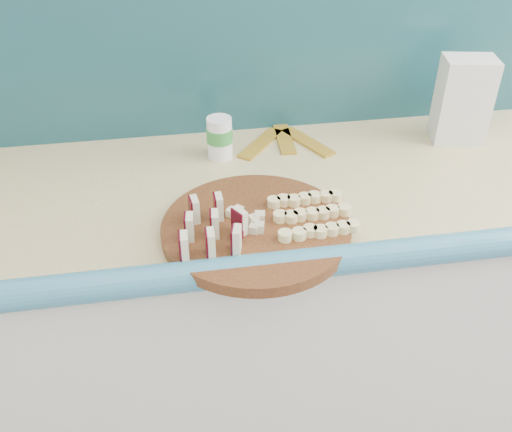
{
  "coord_description": "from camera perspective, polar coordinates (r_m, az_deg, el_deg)",
  "views": [
    {
      "loc": [
        -0.42,
        0.4,
        1.61
      ],
      "look_at": [
        -0.26,
        1.31,
        0.95
      ],
      "focal_mm": 40.0,
      "sensor_mm": 36.0,
      "label": 1
    }
  ],
  "objects": [
    {
      "name": "backsplash",
      "position": [
        1.55,
        10.99,
        17.85
      ],
      "size": [
        2.2,
        0.02,
        0.5
      ],
      "primitive_type": "cube",
      "color": "teal",
      "rests_on": "kitchen_counter"
    },
    {
      "name": "flour_bag",
      "position": [
        1.55,
        19.98,
        10.83
      ],
      "size": [
        0.14,
        0.11,
        0.22
      ],
      "primitive_type": "cube",
      "rotation": [
        0.0,
        0.0,
        -0.2
      ],
      "color": "silver",
      "rests_on": "kitchen_counter"
    },
    {
      "name": "banana_slices",
      "position": [
        1.17,
        5.63,
        0.22
      ],
      "size": [
        0.17,
        0.15,
        0.02
      ],
      "color": "#F5E296",
      "rests_on": "cutting_board"
    },
    {
      "name": "apple_wedges",
      "position": [
        1.1,
        -4.55,
        -1.09
      ],
      "size": [
        0.13,
        0.15,
        0.05
      ],
      "color": "beige",
      "rests_on": "cutting_board"
    },
    {
      "name": "banana_peel",
      "position": [
        1.5,
        2.83,
        7.5
      ],
      "size": [
        0.25,
        0.21,
        0.01
      ],
      "rotation": [
        0.0,
        0.0,
        -0.23
      ],
      "color": "gold",
      "rests_on": "kitchen_counter"
    },
    {
      "name": "kitchen_counter",
      "position": [
        1.68,
        11.45,
        -9.02
      ],
      "size": [
        2.2,
        0.63,
        0.91
      ],
      "color": "silver",
      "rests_on": "ground"
    },
    {
      "name": "cutting_board",
      "position": [
        1.15,
        0.0,
        -1.3
      ],
      "size": [
        0.4,
        0.4,
        0.02
      ],
      "primitive_type": "cylinder",
      "rotation": [
        0.0,
        0.0,
        0.04
      ],
      "color": "#461D0F",
      "rests_on": "kitchen_counter"
    },
    {
      "name": "canister",
      "position": [
        1.4,
        -3.66,
        7.89
      ],
      "size": [
        0.06,
        0.06,
        0.1
      ],
      "rotation": [
        0.0,
        0.0,
        0.26
      ],
      "color": "white",
      "rests_on": "kitchen_counter"
    },
    {
      "name": "apple_chunks",
      "position": [
        1.14,
        -1.17,
        -0.59
      ],
      "size": [
        0.06,
        0.07,
        0.02
      ],
      "color": "beige",
      "rests_on": "cutting_board"
    }
  ]
}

